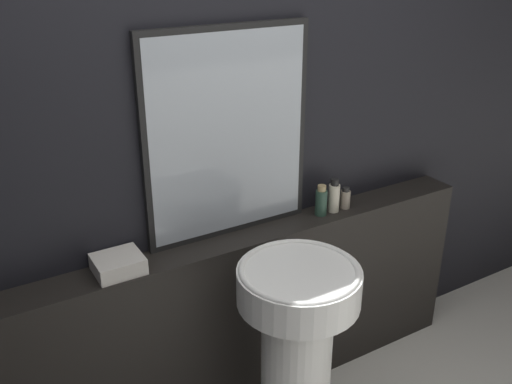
% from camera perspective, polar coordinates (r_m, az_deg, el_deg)
% --- Properties ---
extents(wall_back, '(8.00, 0.06, 2.50)m').
position_cam_1_polar(wall_back, '(2.47, -3.13, 3.85)').
color(wall_back, black).
rests_on(wall_back, ground_plane).
extents(vanity_counter, '(2.50, 0.19, 0.90)m').
position_cam_1_polar(vanity_counter, '(2.76, -1.53, -12.75)').
color(vanity_counter, black).
rests_on(vanity_counter, ground_plane).
extents(pedestal_sink, '(0.49, 0.49, 0.95)m').
position_cam_1_polar(pedestal_sink, '(2.42, 4.08, -15.18)').
color(pedestal_sink, white).
rests_on(pedestal_sink, ground_plane).
extents(mirror, '(0.77, 0.03, 0.90)m').
position_cam_1_polar(mirror, '(2.40, -2.78, 5.68)').
color(mirror, black).
rests_on(mirror, vanity_counter).
extents(towel_stack, '(0.19, 0.17, 0.07)m').
position_cam_1_polar(towel_stack, '(2.32, -13.62, -7.02)').
color(towel_stack, silver).
rests_on(towel_stack, vanity_counter).
extents(shampoo_bottle, '(0.06, 0.06, 0.15)m').
position_cam_1_polar(shampoo_bottle, '(2.71, 6.53, -0.93)').
color(shampoo_bottle, '#2D4C3D').
rests_on(shampoo_bottle, vanity_counter).
extents(conditioner_bottle, '(0.05, 0.05, 0.17)m').
position_cam_1_polar(conditioner_bottle, '(2.75, 7.80, -0.45)').
color(conditioner_bottle, beige).
rests_on(conditioner_bottle, vanity_counter).
extents(lotion_bottle, '(0.05, 0.05, 0.11)m').
position_cam_1_polar(lotion_bottle, '(2.80, 8.92, -0.64)').
color(lotion_bottle, gray).
rests_on(lotion_bottle, vanity_counter).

